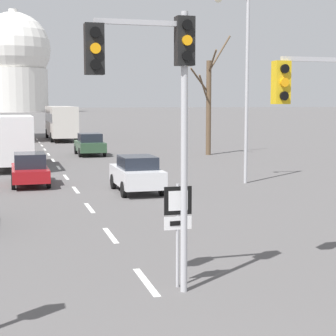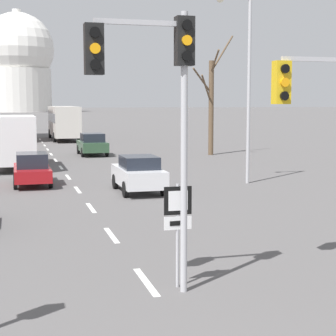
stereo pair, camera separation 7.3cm
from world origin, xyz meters
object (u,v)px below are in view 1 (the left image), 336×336
(route_sign_post, at_px, (178,218))
(sedan_near_right, at_px, (61,124))
(sedan_mid_centre, at_px, (137,174))
(traffic_signal_centre_tall, at_px, (155,82))
(street_lamp_right, at_px, (242,72))
(sedan_far_left, at_px, (6,124))
(city_bus, at_px, (61,120))
(sedan_far_right, at_px, (90,144))
(sedan_distant_centre, at_px, (30,169))
(delivery_truck, at_px, (12,140))

(route_sign_post, distance_m, sedan_near_right, 69.92)
(sedan_near_right, height_order, sedan_mid_centre, sedan_near_right)
(traffic_signal_centre_tall, distance_m, street_lamp_right, 16.34)
(route_sign_post, distance_m, sedan_far_left, 71.59)
(city_bus, bearing_deg, sedan_near_right, 84.78)
(sedan_far_left, distance_m, sedan_far_right, 41.54)
(route_sign_post, distance_m, sedan_distant_centre, 16.31)
(traffic_signal_centre_tall, xyz_separation_m, sedan_far_right, (2.91, 30.70, -3.50))
(street_lamp_right, distance_m, delivery_truck, 14.71)
(sedan_near_right, height_order, city_bus, city_bus)
(sedan_far_left, relative_size, sedan_far_right, 0.95)
(traffic_signal_centre_tall, relative_size, sedan_far_left, 1.43)
(sedan_far_left, xyz_separation_m, delivery_truck, (0.55, -48.02, 0.90))
(sedan_distant_centre, bearing_deg, sedan_far_right, 71.31)
(city_bus, bearing_deg, sedan_far_left, 103.48)
(street_lamp_right, bearing_deg, city_bus, 99.22)
(sedan_far_right, height_order, delivery_truck, delivery_truck)
(sedan_distant_centre, height_order, delivery_truck, delivery_truck)
(route_sign_post, xyz_separation_m, sedan_far_left, (-3.77, 71.48, -0.71))
(delivery_truck, bearing_deg, sedan_far_right, 51.20)
(street_lamp_right, xyz_separation_m, city_bus, (-5.56, 34.23, -3.30))
(sedan_mid_centre, height_order, sedan_far_right, sedan_far_right)
(delivery_truck, bearing_deg, street_lamp_right, -41.95)
(city_bus, bearing_deg, sedan_far_right, -88.27)
(street_lamp_right, height_order, sedan_far_right, street_lamp_right)
(sedan_distant_centre, xyz_separation_m, delivery_truck, (-0.74, 7.36, 0.93))
(sedan_mid_centre, relative_size, sedan_distant_centre, 0.97)
(sedan_mid_centre, relative_size, sedan_far_right, 0.94)
(sedan_far_left, height_order, city_bus, city_bus)
(traffic_signal_centre_tall, distance_m, sedan_far_right, 31.03)
(sedan_far_left, relative_size, delivery_truck, 0.56)
(sedan_mid_centre, height_order, sedan_far_left, sedan_mid_centre)
(street_lamp_right, height_order, sedan_far_left, street_lamp_right)
(traffic_signal_centre_tall, height_order, sedan_far_left, traffic_signal_centre_tall)
(delivery_truck, bearing_deg, city_bus, 78.48)
(sedan_far_left, bearing_deg, traffic_signal_centre_tall, -87.44)
(street_lamp_right, distance_m, sedan_far_left, 58.79)
(sedan_mid_centre, bearing_deg, street_lamp_right, 13.27)
(sedan_far_right, relative_size, delivery_truck, 0.58)
(sedan_mid_centre, bearing_deg, traffic_signal_centre_tall, -100.93)
(sedan_near_right, relative_size, sedan_mid_centre, 1.06)
(city_bus, bearing_deg, sedan_mid_centre, -89.79)
(route_sign_post, height_order, sedan_near_right, route_sign_post)
(traffic_signal_centre_tall, xyz_separation_m, route_sign_post, (0.56, 0.30, -2.83))
(route_sign_post, relative_size, sedan_distant_centre, 0.55)
(route_sign_post, xyz_separation_m, street_lamp_right, (7.37, 13.94, 3.85))
(sedan_mid_centre, xyz_separation_m, sedan_far_left, (-5.72, 58.82, -0.03))
(traffic_signal_centre_tall, xyz_separation_m, city_bus, (2.37, 48.48, -2.29))
(traffic_signal_centre_tall, height_order, sedan_distant_centre, traffic_signal_centre_tall)
(sedan_far_right, xyz_separation_m, city_bus, (-0.54, 17.78, 1.22))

